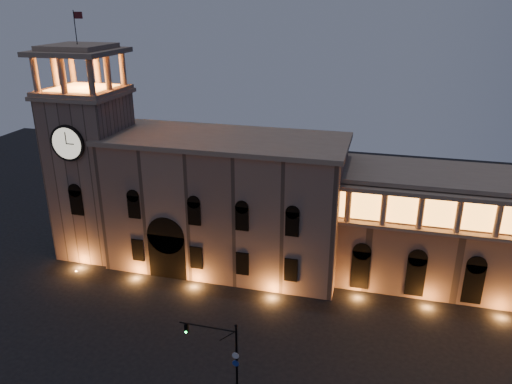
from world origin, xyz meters
TOP-DOWN VIEW (x-y plane):
  - ground at (0.00, 0.00)m, footprint 160.00×160.00m
  - government_building at (-2.08, 21.93)m, footprint 30.80×12.80m
  - clock_tower at (-20.50, 20.98)m, footprint 9.80×9.80m
  - colonnade_wing at (32.00, 23.92)m, footprint 40.60×11.50m
  - traffic_light at (5.51, -1.31)m, footprint 5.56×0.59m

SIDE VIEW (x-z plane):
  - ground at x=0.00m, z-range 0.00..0.00m
  - traffic_light at x=5.51m, z-range 0.19..7.82m
  - colonnade_wing at x=32.00m, z-range 0.08..14.58m
  - government_building at x=-2.08m, z-range -0.03..17.57m
  - clock_tower at x=-20.50m, z-range -3.70..28.70m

